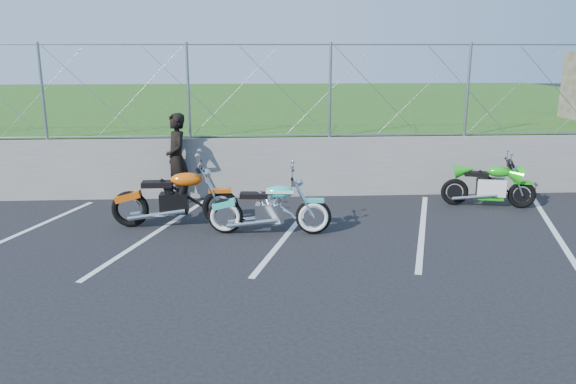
{
  "coord_description": "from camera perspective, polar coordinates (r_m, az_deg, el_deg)",
  "views": [
    {
      "loc": [
        -0.62,
        -8.55,
        3.14
      ],
      "look_at": [
        -0.03,
        1.3,
        0.64
      ],
      "focal_mm": 35.0,
      "sensor_mm": 36.0,
      "label": 1
    }
  ],
  "objects": [
    {
      "name": "person_standing",
      "position": [
        11.95,
        -11.22,
        3.37
      ],
      "size": [
        0.67,
        0.8,
        1.88
      ],
      "primitive_type": "imported",
      "rotation": [
        0.0,
        0.0,
        -1.21
      ],
      "color": "black",
      "rests_on": "ground"
    },
    {
      "name": "chain_link_fence",
      "position": [
        12.09,
        -0.48,
        10.26
      ],
      "size": [
        28.0,
        0.03,
        2.0
      ],
      "color": "gray",
      "rests_on": "retaining_wall"
    },
    {
      "name": "grass_field",
      "position": [
        22.2,
        -1.8,
        7.79
      ],
      "size": [
        30.0,
        20.0,
        1.3
      ],
      "primitive_type": "cube",
      "color": "#224D14",
      "rests_on": "ground"
    },
    {
      "name": "ground",
      "position": [
        9.13,
        0.68,
        -5.89
      ],
      "size": [
        90.0,
        90.0,
        0.0
      ],
      "primitive_type": "plane",
      "color": "black",
      "rests_on": "ground"
    },
    {
      "name": "retaining_wall",
      "position": [
        12.32,
        -0.46,
        2.58
      ],
      "size": [
        30.0,
        0.22,
        1.3
      ],
      "primitive_type": "cube",
      "color": "slate",
      "rests_on": "ground"
    },
    {
      "name": "cruiser_turquoise",
      "position": [
        9.78,
        -1.76,
        -1.83
      ],
      "size": [
        2.17,
        0.68,
        1.08
      ],
      "rotation": [
        0.0,
        0.0,
        -0.09
      ],
      "color": "black",
      "rests_on": "ground"
    },
    {
      "name": "sportbike_green",
      "position": [
        12.21,
        19.81,
        0.5
      ],
      "size": [
        1.85,
        0.69,
        0.97
      ],
      "rotation": [
        0.0,
        0.0,
        -0.25
      ],
      "color": "black",
      "rests_on": "ground"
    },
    {
      "name": "parking_lines",
      "position": [
        10.21,
        7.03,
        -3.76
      ],
      "size": [
        18.29,
        4.31,
        0.01
      ],
      "color": "silver",
      "rests_on": "ground"
    },
    {
      "name": "naked_orange",
      "position": [
        10.4,
        -11.22,
        -0.8
      ],
      "size": [
        2.31,
        0.78,
        1.15
      ],
      "rotation": [
        0.0,
        0.0,
        0.01
      ],
      "color": "black",
      "rests_on": "ground"
    }
  ]
}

